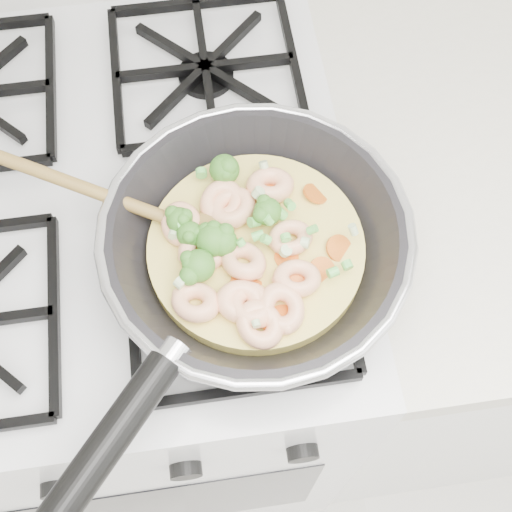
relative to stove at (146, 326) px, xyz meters
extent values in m
cube|color=silver|center=(0.00, 0.00, -0.01)|extent=(0.60, 0.60, 0.90)
cube|color=black|center=(0.00, -0.30, -0.01)|extent=(0.48, 0.00, 0.40)
cube|color=black|center=(0.00, 0.00, 0.45)|extent=(0.56, 0.56, 0.02)
torus|color=silver|center=(0.17, -0.12, 0.52)|extent=(0.32, 0.32, 0.01)
cylinder|color=black|center=(0.02, -0.31, 0.52)|extent=(0.14, 0.16, 0.03)
cylinder|color=#ECDA67|center=(0.17, -0.12, 0.48)|extent=(0.22, 0.22, 0.02)
ellipsoid|color=olive|center=(0.13, -0.10, 0.50)|extent=(0.07, 0.06, 0.02)
cylinder|color=olive|center=(0.00, -0.04, 0.53)|extent=(0.25, 0.12, 0.08)
torus|color=#FDC396|center=(0.21, -0.12, 0.50)|extent=(0.05, 0.05, 0.02)
torus|color=#FDC396|center=(0.10, -0.09, 0.50)|extent=(0.06, 0.06, 0.02)
torus|color=#FDC396|center=(0.15, -0.19, 0.50)|extent=(0.06, 0.06, 0.02)
torus|color=#FDC396|center=(0.15, -0.07, 0.50)|extent=(0.07, 0.07, 0.03)
torus|color=#FDC396|center=(0.19, -0.20, 0.50)|extent=(0.06, 0.06, 0.02)
torus|color=#FDC396|center=(0.21, -0.17, 0.50)|extent=(0.05, 0.05, 0.02)
torus|color=#FDC396|center=(0.11, -0.18, 0.50)|extent=(0.07, 0.07, 0.03)
torus|color=#FDC396|center=(0.20, -0.06, 0.50)|extent=(0.06, 0.06, 0.03)
torus|color=#FDC396|center=(0.16, -0.19, 0.50)|extent=(0.07, 0.07, 0.02)
torus|color=#FDC396|center=(0.16, -0.08, 0.50)|extent=(0.08, 0.08, 0.03)
torus|color=#FDC396|center=(0.12, -0.13, 0.50)|extent=(0.06, 0.06, 0.03)
torus|color=#FDC396|center=(0.16, -0.14, 0.50)|extent=(0.07, 0.07, 0.03)
torus|color=#FDC396|center=(0.17, -0.21, 0.50)|extent=(0.07, 0.07, 0.02)
ellipsoid|color=#44842B|center=(0.10, -0.09, 0.51)|extent=(0.03, 0.03, 0.03)
ellipsoid|color=#44842B|center=(0.14, -0.12, 0.51)|extent=(0.04, 0.04, 0.03)
ellipsoid|color=#44842B|center=(0.13, -0.12, 0.52)|extent=(0.04, 0.04, 0.03)
ellipsoid|color=#44842B|center=(0.11, -0.11, 0.51)|extent=(0.03, 0.03, 0.03)
ellipsoid|color=#44842B|center=(0.15, -0.04, 0.51)|extent=(0.04, 0.04, 0.03)
ellipsoid|color=#44842B|center=(0.19, -0.10, 0.51)|extent=(0.04, 0.04, 0.03)
ellipsoid|color=#44842B|center=(0.11, -0.15, 0.52)|extent=(0.04, 0.04, 0.03)
cylinder|color=orange|center=(0.19, -0.06, 0.50)|extent=(0.04, 0.04, 0.01)
cylinder|color=orange|center=(0.21, -0.16, 0.50)|extent=(0.04, 0.04, 0.01)
cylinder|color=orange|center=(0.26, -0.14, 0.50)|extent=(0.03, 0.03, 0.01)
cylinder|color=orange|center=(0.24, -0.07, 0.50)|extent=(0.03, 0.03, 0.01)
cylinder|color=orange|center=(0.10, -0.08, 0.50)|extent=(0.04, 0.04, 0.01)
cylinder|color=orange|center=(0.19, -0.21, 0.50)|extent=(0.04, 0.04, 0.01)
cylinder|color=orange|center=(0.16, -0.16, 0.50)|extent=(0.04, 0.04, 0.01)
cylinder|color=orange|center=(0.24, -0.16, 0.50)|extent=(0.03, 0.03, 0.01)
cylinder|color=orange|center=(0.15, -0.12, 0.50)|extent=(0.04, 0.04, 0.01)
cylinder|color=orange|center=(0.20, -0.14, 0.50)|extent=(0.03, 0.03, 0.01)
cylinder|color=orange|center=(0.18, -0.20, 0.50)|extent=(0.04, 0.04, 0.01)
cylinder|color=#BBD999|center=(0.16, -0.21, 0.52)|extent=(0.01, 0.01, 0.01)
cylinder|color=#BBD999|center=(0.19, -0.04, 0.51)|extent=(0.01, 0.01, 0.01)
cylinder|color=#63C850|center=(0.20, -0.13, 0.52)|extent=(0.01, 0.01, 0.01)
cylinder|color=#63C850|center=(0.23, -0.13, 0.52)|extent=(0.01, 0.01, 0.01)
cylinder|color=#63C850|center=(0.18, -0.10, 0.51)|extent=(0.01, 0.01, 0.01)
cylinder|color=#63C850|center=(0.10, -0.10, 0.52)|extent=(0.01, 0.01, 0.01)
cylinder|color=#BBD999|center=(0.10, -0.16, 0.52)|extent=(0.01, 0.01, 0.01)
cylinder|color=#63C850|center=(0.13, -0.04, 0.51)|extent=(0.01, 0.01, 0.01)
cylinder|color=#63C850|center=(0.16, -0.13, 0.52)|extent=(0.01, 0.01, 0.01)
cylinder|color=#63C850|center=(0.19, -0.11, 0.52)|extent=(0.01, 0.01, 0.01)
cylinder|color=#63C850|center=(0.12, -0.12, 0.52)|extent=(0.01, 0.01, 0.01)
cylinder|color=#63C850|center=(0.26, -0.16, 0.51)|extent=(0.01, 0.01, 0.01)
cylinder|color=#63C850|center=(0.24, -0.17, 0.51)|extent=(0.01, 0.01, 0.01)
cylinder|color=#BBD999|center=(0.09, -0.10, 0.51)|extent=(0.01, 0.01, 0.01)
cylinder|color=#BBD999|center=(0.22, -0.13, 0.51)|extent=(0.01, 0.01, 0.01)
cylinder|color=#63C850|center=(0.21, -0.09, 0.51)|extent=(0.01, 0.01, 0.01)
cylinder|color=#63C850|center=(0.18, -0.13, 0.52)|extent=(0.01, 0.01, 0.01)
cylinder|color=#63C850|center=(0.20, -0.10, 0.51)|extent=(0.01, 0.01, 0.01)
cylinder|color=#BBD999|center=(0.27, -0.13, 0.52)|extent=(0.01, 0.01, 0.01)
cylinder|color=#BBD999|center=(0.20, -0.14, 0.51)|extent=(0.01, 0.01, 0.01)
cylinder|color=#BBD999|center=(0.18, -0.07, 0.52)|extent=(0.01, 0.01, 0.01)
cylinder|color=#63C850|center=(0.18, -0.12, 0.51)|extent=(0.01, 0.01, 0.01)
camera|label=1|loc=(0.13, -0.43, 1.11)|focal=47.88mm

